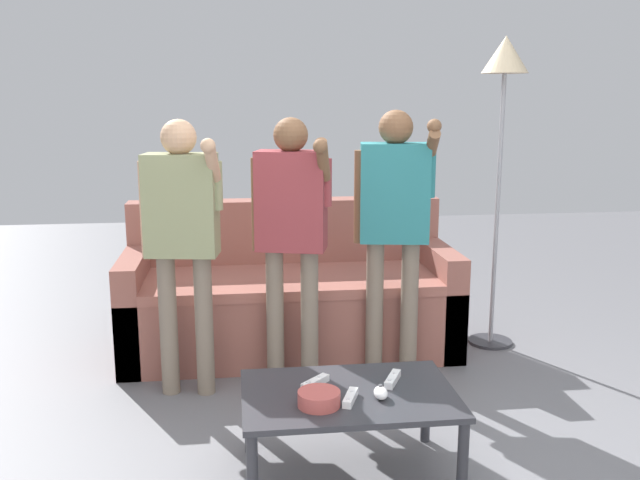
% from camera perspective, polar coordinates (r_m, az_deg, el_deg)
% --- Properties ---
extents(ground_plane, '(12.00, 12.00, 0.00)m').
position_cam_1_polar(ground_plane, '(3.30, 2.27, -16.86)').
color(ground_plane, slate).
extents(couch, '(2.04, 0.85, 0.91)m').
position_cam_1_polar(couch, '(4.40, -2.53, -4.86)').
color(couch, brown).
rests_on(couch, ground).
extents(coffee_table, '(0.88, 0.59, 0.38)m').
position_cam_1_polar(coffee_table, '(2.93, 2.38, -13.28)').
color(coffee_table, '#2D2D33').
rests_on(coffee_table, ground).
extents(snack_bowl, '(0.17, 0.17, 0.06)m').
position_cam_1_polar(snack_bowl, '(2.78, -0.08, -12.99)').
color(snack_bowl, '#B24C47').
rests_on(snack_bowl, coffee_table).
extents(game_remote_nunchuk, '(0.06, 0.09, 0.05)m').
position_cam_1_polar(game_remote_nunchuk, '(2.86, 5.06, -12.48)').
color(game_remote_nunchuk, white).
rests_on(game_remote_nunchuk, coffee_table).
extents(floor_lamp, '(0.28, 0.28, 1.93)m').
position_cam_1_polar(floor_lamp, '(4.41, 14.96, 11.99)').
color(floor_lamp, '#2D2D33').
rests_on(floor_lamp, ground).
extents(player_left, '(0.43, 0.37, 1.47)m').
position_cam_1_polar(player_left, '(3.63, -11.33, 1.17)').
color(player_left, '#756656').
rests_on(player_left, ground).
extents(player_center, '(0.42, 0.42, 1.47)m').
position_cam_1_polar(player_center, '(3.68, -2.38, 1.58)').
color(player_center, '#756656').
rests_on(player_center, ground).
extents(player_right, '(0.44, 0.35, 1.51)m').
position_cam_1_polar(player_right, '(3.83, 6.15, 2.27)').
color(player_right, '#756656').
rests_on(player_right, ground).
extents(game_remote_wand_near, '(0.13, 0.13, 0.03)m').
position_cam_1_polar(game_remote_wand_near, '(2.96, -0.40, -11.70)').
color(game_remote_wand_near, white).
rests_on(game_remote_wand_near, coffee_table).
extents(game_remote_wand_far, '(0.09, 0.15, 0.03)m').
position_cam_1_polar(game_remote_wand_far, '(2.83, 2.52, -12.91)').
color(game_remote_wand_far, white).
rests_on(game_remote_wand_far, coffee_table).
extents(game_remote_wand_spare, '(0.10, 0.16, 0.03)m').
position_cam_1_polar(game_remote_wand_spare, '(3.01, 6.03, -11.37)').
color(game_remote_wand_spare, white).
rests_on(game_remote_wand_spare, coffee_table).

